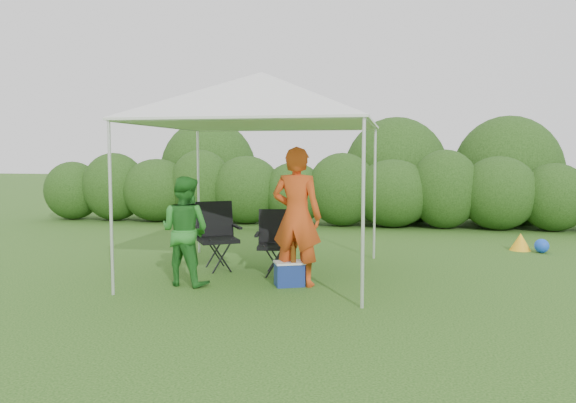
% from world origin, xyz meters
% --- Properties ---
extents(ground, '(70.00, 70.00, 0.00)m').
position_xyz_m(ground, '(0.00, 0.00, 0.00)').
color(ground, '#3A6620').
extents(hedge, '(14.37, 1.53, 1.80)m').
position_xyz_m(hedge, '(0.03, 6.00, 0.83)').
color(hedge, '#294E18').
rests_on(hedge, ground).
extents(canopy, '(3.10, 3.10, 2.83)m').
position_xyz_m(canopy, '(0.00, 0.50, 2.46)').
color(canopy, silver).
rests_on(canopy, ground).
extents(chair_right, '(0.62, 0.58, 0.91)m').
position_xyz_m(chair_right, '(0.18, 0.58, 0.51)').
color(chair_right, black).
rests_on(chair_right, ground).
extents(chair_left, '(0.77, 0.76, 0.99)m').
position_xyz_m(chair_left, '(-0.76, 0.74, 0.56)').
color(chair_left, black).
rests_on(chair_left, ground).
extents(man, '(0.71, 0.51, 1.80)m').
position_xyz_m(man, '(0.59, -0.07, 0.90)').
color(man, '#CC4417').
rests_on(man, ground).
extents(woman, '(0.78, 0.66, 1.42)m').
position_xyz_m(woman, '(-0.84, -0.31, 0.71)').
color(woman, '#2B7F29').
rests_on(woman, ground).
extents(cooler, '(0.46, 0.40, 0.32)m').
position_xyz_m(cooler, '(0.51, -0.13, 0.16)').
color(cooler, navy).
rests_on(cooler, ground).
extents(bottle, '(0.07, 0.07, 0.27)m').
position_xyz_m(bottle, '(0.57, -0.17, 0.45)').
color(bottle, '#592D0C').
rests_on(bottle, cooler).
extents(lawn_toy, '(0.61, 0.51, 0.31)m').
position_xyz_m(lawn_toy, '(4.09, 3.22, 0.14)').
color(lawn_toy, yellow).
rests_on(lawn_toy, ground).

